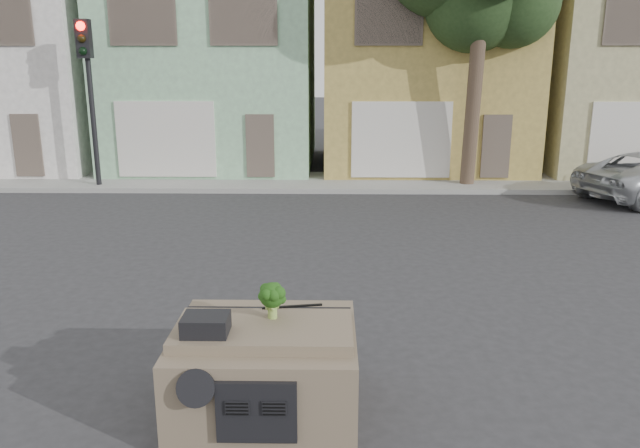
{
  "coord_description": "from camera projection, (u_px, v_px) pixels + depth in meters",
  "views": [
    {
      "loc": [
        0.72,
        -9.35,
        3.89
      ],
      "look_at": [
        0.55,
        0.5,
        1.3
      ],
      "focal_mm": 35.0,
      "sensor_mm": 36.0,
      "label": 1
    }
  ],
  "objects": [
    {
      "name": "townhouse_mint",
      "position": [
        218.0,
        64.0,
        23.17
      ],
      "size": [
        7.2,
        8.2,
        7.55
      ],
      "primitive_type": "cube",
      "color": "#8FC297",
      "rests_on": "ground"
    },
    {
      "name": "traffic_signal",
      "position": [
        91.0,
        107.0,
        18.7
      ],
      "size": [
        0.4,
        0.4,
        5.1
      ],
      "primitive_type": "cube",
      "color": "black",
      "rests_on": "ground"
    },
    {
      "name": "townhouse_tan",
      "position": [
        420.0,
        64.0,
        23.04
      ],
      "size": [
        7.2,
        8.2,
        7.55
      ],
      "primitive_type": "cube",
      "color": "#AE9548",
      "rests_on": "ground"
    },
    {
      "name": "townhouse_beige",
      "position": [
        624.0,
        64.0,
        22.91
      ],
      "size": [
        7.2,
        8.2,
        7.55
      ],
      "primitive_type": "cube",
      "color": "tan",
      "rests_on": "ground"
    },
    {
      "name": "townhouse_white",
      "position": [
        18.0,
        64.0,
        23.3
      ],
      "size": [
        7.2,
        8.2,
        7.55
      ],
      "primitive_type": "cube",
      "color": "silver",
      "rests_on": "ground"
    },
    {
      "name": "broccoli",
      "position": [
        272.0,
        300.0,
        6.88
      ],
      "size": [
        0.44,
        0.44,
        0.42
      ],
      "primitive_type": "cube",
      "rotation": [
        0.0,
        0.0,
        4.37
      ],
      "color": "#183B0E",
      "rests_on": "car_dashboard"
    },
    {
      "name": "sidewalk",
      "position": [
        309.0,
        182.0,
        20.18
      ],
      "size": [
        40.0,
        3.0,
        0.15
      ],
      "primitive_type": "cube",
      "color": "gray",
      "rests_on": "ground"
    },
    {
      "name": "ground_plane",
      "position": [
        286.0,
        310.0,
        10.05
      ],
      "size": [
        120.0,
        120.0,
        0.0
      ],
      "primitive_type": "plane",
      "color": "#303033",
      "rests_on": "ground"
    },
    {
      "name": "wiper_arm",
      "position": [
        292.0,
        306.0,
        7.22
      ],
      "size": [
        0.69,
        0.15,
        0.02
      ],
      "primitive_type": "cube",
      "rotation": [
        0.0,
        0.0,
        0.17
      ],
      "color": "black",
      "rests_on": "car_dashboard"
    },
    {
      "name": "instrument_hump",
      "position": [
        206.0,
        324.0,
        6.51
      ],
      "size": [
        0.48,
        0.38,
        0.2
      ],
      "primitive_type": "cube",
      "color": "black",
      "rests_on": "car_dashboard"
    },
    {
      "name": "tree_near",
      "position": [
        476.0,
        48.0,
        18.36
      ],
      "size": [
        4.4,
        4.0,
        8.5
      ],
      "primitive_type": "cube",
      "color": "#233A1A",
      "rests_on": "ground"
    },
    {
      "name": "car_dashboard",
      "position": [
        266.0,
        366.0,
        7.0
      ],
      "size": [
        2.0,
        1.8,
        1.12
      ],
      "primitive_type": "cube",
      "color": "#6E5F4B",
      "rests_on": "ground"
    }
  ]
}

